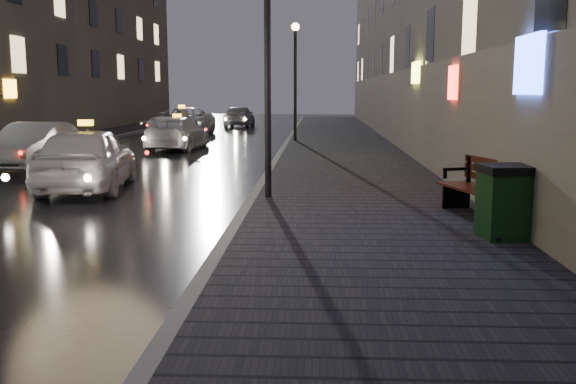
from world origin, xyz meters
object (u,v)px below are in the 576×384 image
(trash_bin, at_px, (505,201))
(taxi_near, at_px, (87,158))
(lamp_near, at_px, (267,38))
(taxi_mid, at_px, (177,133))
(car_left_mid, at_px, (34,146))
(lamp_far, at_px, (295,67))
(taxi_far, at_px, (182,122))
(car_far, at_px, (239,116))
(bench, at_px, (484,188))

(trash_bin, xyz_separation_m, taxi_near, (-8.52, 5.44, 0.06))
(lamp_near, distance_m, taxi_mid, 13.98)
(taxi_near, relative_size, car_left_mid, 1.06)
(lamp_far, distance_m, taxi_near, 15.19)
(taxi_mid, bearing_deg, lamp_near, 114.46)
(taxi_far, distance_m, car_far, 8.69)
(trash_bin, bearing_deg, bench, 78.35)
(bench, xyz_separation_m, car_left_mid, (-11.87, 7.91, 0.05))
(trash_bin, bearing_deg, car_far, 96.26)
(taxi_far, relative_size, car_far, 1.27)
(taxi_near, xyz_separation_m, taxi_far, (-1.78, 19.38, -0.03))
(taxi_near, distance_m, taxi_mid, 11.07)
(taxi_mid, height_order, taxi_far, taxi_far)
(taxi_near, bearing_deg, lamp_far, -115.41)
(trash_bin, relative_size, car_far, 0.27)
(lamp_near, bearing_deg, car_left_mid, 142.30)
(lamp_far, height_order, taxi_mid, lamp_far)
(trash_bin, relative_size, taxi_near, 0.25)
(taxi_mid, height_order, car_far, car_far)
(lamp_far, height_order, bench, lamp_far)
(taxi_far, height_order, car_far, taxi_far)
(lamp_near, xyz_separation_m, taxi_mid, (-4.78, 12.83, -2.82))
(taxi_near, xyz_separation_m, car_left_mid, (-3.22, 4.25, -0.07))
(taxi_mid, relative_size, taxi_far, 0.84)
(trash_bin, bearing_deg, taxi_near, 139.83)
(bench, relative_size, trash_bin, 1.88)
(car_left_mid, height_order, taxi_far, taxi_far)
(bench, distance_m, taxi_mid, 17.18)
(trash_bin, xyz_separation_m, taxi_far, (-10.30, 24.82, 0.03))
(lamp_far, bearing_deg, car_left_mid, -127.97)
(lamp_far, distance_m, taxi_far, 8.62)
(lamp_near, bearing_deg, trash_bin, -42.95)
(taxi_near, height_order, taxi_far, taxi_near)
(lamp_near, relative_size, taxi_far, 0.97)
(trash_bin, xyz_separation_m, car_left_mid, (-11.74, 9.70, -0.01))
(lamp_far, relative_size, taxi_mid, 1.15)
(lamp_far, height_order, car_left_mid, lamp_far)
(bench, bearing_deg, taxi_near, 140.46)
(car_left_mid, bearing_deg, car_far, 83.33)
(lamp_near, height_order, taxi_near, lamp_near)
(trash_bin, height_order, taxi_mid, taxi_mid)
(lamp_far, xyz_separation_m, car_far, (-4.25, 13.57, -2.76))
(lamp_far, distance_m, car_far, 14.49)
(lamp_near, relative_size, taxi_mid, 1.15)
(taxi_far, bearing_deg, lamp_near, -67.00)
(lamp_near, distance_m, taxi_far, 22.24)
(car_left_mid, relative_size, taxi_mid, 0.95)
(taxi_mid, bearing_deg, taxi_far, -75.26)
(lamp_far, xyz_separation_m, taxi_mid, (-4.78, -3.17, -2.82))
(taxi_far, bearing_deg, bench, -59.37)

